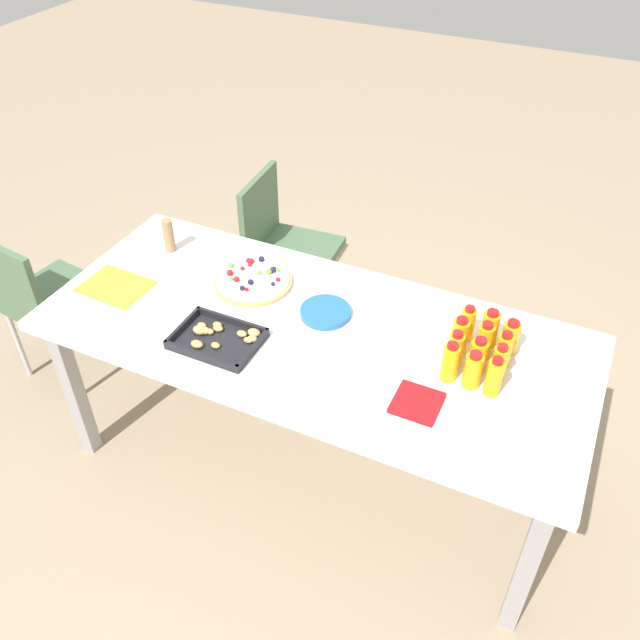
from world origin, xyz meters
TOP-DOWN VIEW (x-y plane):
  - ground_plane at (0.00, 0.00)m, footprint 12.00×12.00m
  - party_table at (0.00, 0.00)m, footprint 2.01×0.86m
  - chair_near_right at (0.56, -0.81)m, footprint 0.43×0.43m
  - chair_end at (1.34, 0.05)m, footprint 0.45×0.45m
  - juice_bottle_0 at (-0.67, -0.19)m, footprint 0.06×0.06m
  - juice_bottle_1 at (-0.59, -0.19)m, footprint 0.06×0.06m
  - juice_bottle_2 at (-0.51, -0.19)m, footprint 0.05×0.05m
  - juice_bottle_3 at (-0.66, -0.11)m, footprint 0.05×0.05m
  - juice_bottle_4 at (-0.59, -0.12)m, footprint 0.06×0.06m
  - juice_bottle_5 at (-0.51, -0.11)m, footprint 0.06×0.06m
  - juice_bottle_6 at (-0.66, -0.04)m, footprint 0.05×0.05m
  - juice_bottle_7 at (-0.59, -0.04)m, footprint 0.06×0.06m
  - juice_bottle_8 at (-0.51, -0.03)m, footprint 0.05×0.05m
  - juice_bottle_9 at (-0.66, 0.04)m, footprint 0.05×0.05m
  - juice_bottle_10 at (-0.59, 0.03)m, footprint 0.06×0.06m
  - juice_bottle_11 at (-0.52, 0.03)m, footprint 0.06×0.06m
  - fruit_pizza at (0.33, -0.15)m, footprint 0.31×0.31m
  - snack_tray at (0.28, 0.20)m, footprint 0.30×0.22m
  - plate_stack at (-0.01, -0.09)m, footprint 0.19×0.19m
  - napkin_stack at (-0.46, 0.19)m, footprint 0.15×0.15m
  - cardboard_tube at (0.77, -0.21)m, footprint 0.04×0.04m
  - paper_folder at (0.81, 0.10)m, footprint 0.27×0.21m

SIDE VIEW (x-z plane):
  - ground_plane at x=0.00m, z-range 0.00..0.00m
  - chair_near_right at x=0.56m, z-range 0.09..0.92m
  - chair_end at x=1.34m, z-range 0.09..0.92m
  - party_table at x=0.00m, z-range 0.31..1.06m
  - paper_folder at x=0.81m, z-range 0.75..0.76m
  - napkin_stack at x=-0.46m, z-range 0.75..0.77m
  - plate_stack at x=-0.01m, z-range 0.75..0.78m
  - snack_tray at x=0.28m, z-range 0.74..0.78m
  - fruit_pizza at x=0.33m, z-range 0.74..0.79m
  - juice_bottle_0 at x=-0.67m, z-range 0.75..0.88m
  - juice_bottle_3 at x=-0.66m, z-range 0.75..0.88m
  - juice_bottle_7 at x=-0.59m, z-range 0.75..0.88m
  - juice_bottle_6 at x=-0.66m, z-range 0.75..0.89m
  - juice_bottle_10 at x=-0.59m, z-range 0.75..0.89m
  - juice_bottle_2 at x=-0.51m, z-range 0.75..0.89m
  - juice_bottle_8 at x=-0.51m, z-range 0.75..0.89m
  - juice_bottle_1 at x=-0.59m, z-range 0.75..0.89m
  - juice_bottle_5 at x=-0.51m, z-range 0.75..0.89m
  - juice_bottle_4 at x=-0.59m, z-range 0.75..0.89m
  - juice_bottle_9 at x=-0.66m, z-range 0.75..0.90m
  - juice_bottle_11 at x=-0.52m, z-range 0.75..0.90m
  - cardboard_tube at x=0.77m, z-range 0.75..0.90m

